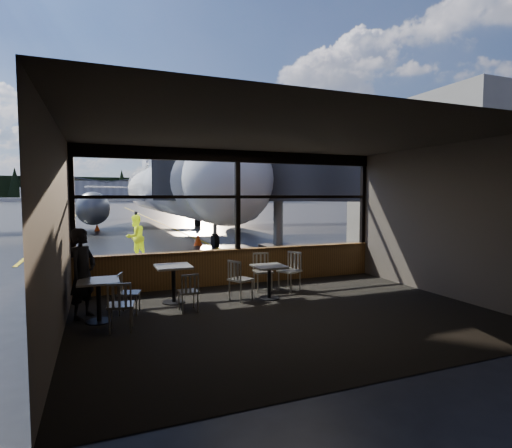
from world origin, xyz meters
TOP-DOWN VIEW (x-y plane):
  - ground_plane at (0.00, 120.00)m, footprint 520.00×520.00m
  - carpet_floor at (0.00, -3.00)m, footprint 8.00×6.00m
  - ceiling at (0.00, -3.00)m, footprint 8.00×6.00m
  - wall_left at (-4.00, -3.00)m, footprint 0.04×6.00m
  - wall_right at (4.00, -3.00)m, footprint 0.04×6.00m
  - wall_back at (0.00, -6.00)m, footprint 8.00×0.04m
  - window_sill at (0.00, 0.00)m, footprint 8.00×0.28m
  - window_header at (0.00, 0.00)m, footprint 8.00×0.18m
  - mullion_left at (-3.95, 0.00)m, footprint 0.12×0.12m
  - mullion_centre at (0.00, 0.00)m, footprint 0.12×0.12m
  - mullion_right at (3.95, 0.00)m, footprint 0.12×0.12m
  - window_transom at (0.00, 0.00)m, footprint 8.00×0.10m
  - airliner at (1.42, 19.47)m, footprint 30.07×36.02m
  - jet_bridge at (3.60, 5.50)m, footprint 8.35×10.21m
  - cafe_table_near at (0.15, -1.76)m, footprint 0.70×0.70m
  - cafe_table_mid at (-1.92, -1.31)m, footprint 0.75×0.75m
  - cafe_table_left at (-3.43, -2.15)m, footprint 0.72×0.72m
  - chair_near_e at (0.92, -1.22)m, footprint 0.70×0.70m
  - chair_near_w at (-0.49, -1.65)m, footprint 0.67×0.67m
  - chair_near_n at (0.33, -0.94)m, footprint 0.56×0.56m
  - chair_mid_s at (-1.76, -2.07)m, footprint 0.45×0.45m
  - chair_mid_w at (-2.87, -1.80)m, footprint 0.55×0.55m
  - chair_left_s at (-3.08, -2.79)m, footprint 0.54×0.54m
  - passenger at (-3.70, -1.75)m, footprint 0.70×0.75m
  - ground_crew at (-2.16, 5.31)m, footprint 1.01×0.98m
  - cone_nose at (0.90, 8.52)m, footprint 0.33×0.33m
  - cone_wing at (-3.53, 18.57)m, footprint 0.36×0.36m
  - terminal_annex at (10.00, 2.50)m, footprint 5.00×7.00m
  - hangar_mid at (0.00, 185.00)m, footprint 38.00×15.00m
  - hangar_right at (60.00, 178.00)m, footprint 50.00×20.00m
  - fuel_tank_a at (-30.00, 182.00)m, footprint 8.00×8.00m
  - fuel_tank_b at (-20.00, 182.00)m, footprint 8.00×8.00m
  - fuel_tank_c at (-10.00, 182.00)m, footprint 8.00×8.00m
  - treeline at (0.00, 210.00)m, footprint 360.00×3.00m
  - cone_extra at (0.94, 8.52)m, footprint 0.38×0.38m

SIDE VIEW (x-z plane):
  - ground_plane at x=0.00m, z-range 0.00..0.00m
  - carpet_floor at x=0.00m, z-range 0.01..0.01m
  - cone_nose at x=0.90m, z-range 0.00..0.46m
  - cone_wing at x=-3.53m, z-range 0.00..0.50m
  - cone_extra at x=0.94m, z-range 0.00..0.53m
  - cafe_table_near at x=0.15m, z-range 0.00..0.76m
  - cafe_table_left at x=-3.43m, z-range 0.00..0.79m
  - chair_mid_s at x=-1.76m, z-range 0.00..0.80m
  - chair_mid_w at x=-2.87m, z-range 0.00..0.82m
  - cafe_table_mid at x=-1.92m, z-range 0.00..0.82m
  - chair_left_s at x=-3.08m, z-range 0.00..0.88m
  - window_sill at x=0.00m, z-range 0.00..0.90m
  - chair_near_n at x=0.33m, z-range 0.00..0.92m
  - chair_near_w at x=-0.49m, z-range 0.00..0.92m
  - chair_near_e at x=0.92m, z-range 0.00..0.96m
  - ground_crew at x=-2.16m, z-range 0.00..1.63m
  - passenger at x=-3.70m, z-range 0.00..1.72m
  - wall_left at x=-4.00m, z-range 0.00..3.50m
  - wall_right at x=4.00m, z-range 0.00..3.50m
  - wall_back at x=0.00m, z-range 0.00..3.50m
  - mullion_left at x=-3.95m, z-range 0.90..3.50m
  - mullion_centre at x=0.00m, z-range 0.90..3.50m
  - mullion_right at x=3.95m, z-range 0.90..3.50m
  - jet_bridge at x=3.60m, z-range 0.00..4.45m
  - window_transom at x=0.00m, z-range 2.26..2.34m
  - terminal_annex at x=10.00m, z-range 0.00..6.00m
  - fuel_tank_a at x=-30.00m, z-range 0.00..6.00m
  - fuel_tank_b at x=-20.00m, z-range 0.00..6.00m
  - fuel_tank_c at x=-10.00m, z-range 0.00..6.00m
  - window_header at x=0.00m, z-range 3.20..3.50m
  - ceiling at x=0.00m, z-range 3.48..3.52m
  - hangar_mid at x=0.00m, z-range 0.00..10.00m
  - airliner at x=1.42m, z-range 0.00..10.96m
  - hangar_right at x=60.00m, z-range 0.00..12.00m
  - treeline at x=0.00m, z-range 0.00..12.00m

